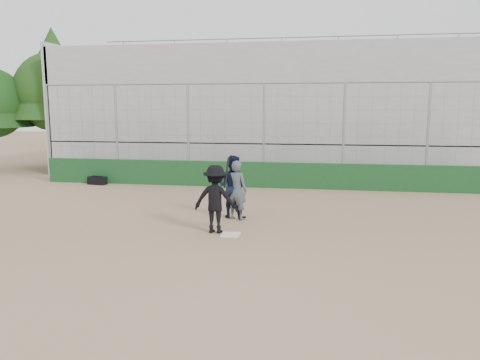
% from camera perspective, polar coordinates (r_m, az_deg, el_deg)
% --- Properties ---
extents(ground, '(90.00, 90.00, 0.00)m').
position_cam_1_polar(ground, '(11.53, -1.15, -6.71)').
color(ground, brown).
rests_on(ground, ground).
extents(home_plate, '(0.44, 0.44, 0.02)m').
position_cam_1_polar(home_plate, '(11.53, -1.15, -6.66)').
color(home_plate, white).
rests_on(home_plate, ground).
extents(backstop, '(18.10, 0.25, 4.04)m').
position_cam_1_polar(backstop, '(18.16, 2.90, 2.08)').
color(backstop, '#133D1A').
rests_on(backstop, ground).
extents(bleachers, '(20.25, 6.70, 6.98)m').
position_cam_1_polar(bleachers, '(22.96, 4.36, 8.39)').
color(bleachers, '#9B9B9B').
rests_on(bleachers, ground).
extents(tree_left, '(4.48, 4.48, 7.00)m').
position_cam_1_polar(tree_left, '(25.54, -21.73, 11.13)').
color(tree_left, '#352313').
rests_on(tree_left, ground).
extents(batter_at_plate, '(1.13, 0.78, 1.85)m').
position_cam_1_polar(batter_at_plate, '(11.61, -2.99, -2.32)').
color(batter_at_plate, black).
rests_on(batter_at_plate, ground).
extents(catcher_crouched, '(1.03, 0.91, 1.20)m').
position_cam_1_polar(catcher_crouched, '(13.14, -0.95, -2.10)').
color(catcher_crouched, black).
rests_on(catcher_crouched, ground).
extents(umpire, '(0.70, 0.57, 1.49)m').
position_cam_1_polar(umpire, '(12.95, -0.41, -1.60)').
color(umpire, '#474E5A').
rests_on(umpire, ground).
extents(equipment_bag, '(0.80, 0.45, 0.36)m').
position_cam_1_polar(equipment_bag, '(19.80, -17.00, -0.06)').
color(equipment_bag, black).
rests_on(equipment_bag, ground).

